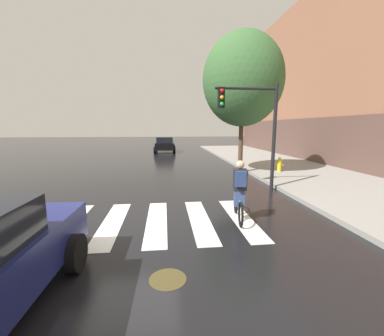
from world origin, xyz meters
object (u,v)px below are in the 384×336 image
object	(u,v)px
sedan_mid	(165,144)
fire_hydrant	(279,165)
cyclist	(239,191)
street_tree_near	(243,80)
traffic_light_near	(255,119)
manhole_cover	(168,279)

from	to	relation	value
sedan_mid	fire_hydrant	distance (m)	14.43
sedan_mid	cyclist	xyz separation A→B (m)	(1.97, -19.41, 0.04)
cyclist	street_tree_near	size ratio (longest dim) A/B	0.23
traffic_light_near	street_tree_near	xyz separation A→B (m)	(0.56, 3.42, 2.08)
manhole_cover	sedan_mid	xyz separation A→B (m)	(0.01, 21.85, 0.80)
manhole_cover	street_tree_near	world-z (taller)	street_tree_near
street_tree_near	cyclist	bearing A→B (deg)	-107.53
sedan_mid	traffic_light_near	distance (m)	16.83
fire_hydrant	traffic_light_near	bearing A→B (deg)	-129.64
traffic_light_near	sedan_mid	bearing A→B (deg)	101.95
street_tree_near	sedan_mid	bearing A→B (deg)	107.28
cyclist	traffic_light_near	world-z (taller)	traffic_light_near
cyclist	street_tree_near	bearing A→B (deg)	72.47
traffic_light_near	fire_hydrant	world-z (taller)	traffic_light_near
cyclist	fire_hydrant	world-z (taller)	cyclist
manhole_cover	cyclist	bearing A→B (deg)	51.02
sedan_mid	fire_hydrant	bearing A→B (deg)	-64.52
cyclist	traffic_light_near	distance (m)	3.96
sedan_mid	fire_hydrant	xyz separation A→B (m)	(6.21, -13.02, -0.28)
manhole_cover	traffic_light_near	xyz separation A→B (m)	(3.46, 5.52, 2.86)
manhole_cover	sedan_mid	bearing A→B (deg)	89.98
fire_hydrant	street_tree_near	bearing A→B (deg)	177.36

